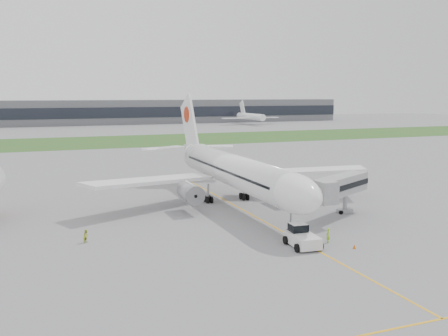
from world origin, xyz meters
name	(u,v)px	position (x,y,z in m)	size (l,w,h in m)	color
ground	(243,210)	(0.00, 0.00, 0.00)	(600.00, 600.00, 0.00)	gray
apron_markings	(257,218)	(0.00, -5.00, 0.00)	(70.00, 70.00, 0.04)	#FFAF16
grass_strip	(117,141)	(0.00, 120.00, 0.01)	(600.00, 50.00, 0.02)	#295921
terminal_building	(86,112)	(0.00, 229.87, 7.00)	(320.00, 22.30, 14.00)	slate
airliner	(231,169)	(0.00, 4.87, 5.66)	(48.13, 53.95, 17.88)	white
pushback_tug	(301,237)	(-0.84, -19.21, 1.13)	(3.57, 5.01, 2.46)	silver
jet_bridge	(338,187)	(10.62, -9.39, 4.56)	(12.46, 9.31, 6.16)	#A6A6A8
safety_cone_left	(300,241)	(-0.50, -18.37, 0.29)	(0.43, 0.43, 0.59)	#D5560B
safety_cone_right	(354,247)	(4.33, -22.33, 0.26)	(0.39, 0.39, 0.53)	#D5560B
ground_crew_near	(328,235)	(2.77, -19.19, 0.89)	(0.65, 0.43, 1.78)	#99DB24
ground_crew_far	(86,236)	(-24.18, -8.75, 0.80)	(0.78, 0.61, 1.60)	#B6C420
distant_aircraft_right	(251,125)	(88.87, 195.96, 0.00)	(34.80, 30.71, 13.31)	white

